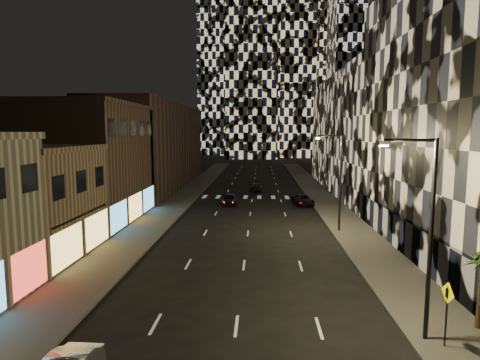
# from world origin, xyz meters

# --- Properties ---
(sidewalk_left) EXTENTS (4.00, 120.00, 0.15)m
(sidewalk_left) POSITION_xyz_m (-10.00, 50.00, 0.07)
(sidewalk_left) COLOR #47443F
(sidewalk_left) RESTS_ON ground
(sidewalk_right) EXTENTS (4.00, 120.00, 0.15)m
(sidewalk_right) POSITION_xyz_m (10.00, 50.00, 0.07)
(sidewalk_right) COLOR #47443F
(sidewalk_right) RESTS_ON ground
(curb_left) EXTENTS (0.20, 120.00, 0.15)m
(curb_left) POSITION_xyz_m (-7.90, 50.00, 0.07)
(curb_left) COLOR #4C4C47
(curb_left) RESTS_ON ground
(curb_right) EXTENTS (0.20, 120.00, 0.15)m
(curb_right) POSITION_xyz_m (7.90, 50.00, 0.07)
(curb_right) COLOR #4C4C47
(curb_right) RESTS_ON ground
(retail_tan) EXTENTS (10.00, 10.00, 8.00)m
(retail_tan) POSITION_xyz_m (-17.00, 21.00, 4.00)
(retail_tan) COLOR #866D50
(retail_tan) RESTS_ON ground
(retail_brown) EXTENTS (10.00, 15.00, 12.00)m
(retail_brown) POSITION_xyz_m (-17.00, 33.50, 6.00)
(retail_brown) COLOR #4F392C
(retail_brown) RESTS_ON ground
(retail_filler_left) EXTENTS (10.00, 40.00, 14.00)m
(retail_filler_left) POSITION_xyz_m (-17.00, 60.00, 7.00)
(retail_filler_left) COLOR #4F392C
(retail_filler_left) RESTS_ON ground
(midrise_base) EXTENTS (0.60, 25.00, 3.00)m
(midrise_base) POSITION_xyz_m (12.30, 24.50, 1.50)
(midrise_base) COLOR #383838
(midrise_base) RESTS_ON ground
(midrise_filler_right) EXTENTS (16.00, 40.00, 18.00)m
(midrise_filler_right) POSITION_xyz_m (20.00, 57.00, 9.00)
(midrise_filler_right) COLOR #232326
(midrise_filler_right) RESTS_ON ground
(tower_right_mid) EXTENTS (20.00, 20.00, 100.00)m
(tower_right_mid) POSITION_xyz_m (35.00, 135.00, 50.00)
(tower_right_mid) COLOR black
(tower_right_mid) RESTS_ON ground
(tower_left_back) EXTENTS (24.00, 24.00, 120.00)m
(tower_left_back) POSITION_xyz_m (-12.00, 165.00, 60.00)
(tower_left_back) COLOR black
(tower_left_back) RESTS_ON ground
(tower_center_low) EXTENTS (18.00, 18.00, 95.00)m
(tower_center_low) POSITION_xyz_m (-2.00, 140.00, 47.50)
(tower_center_low) COLOR black
(tower_center_low) RESTS_ON ground
(streetlight_near) EXTENTS (2.55, 0.25, 9.00)m
(streetlight_near) POSITION_xyz_m (8.35, 10.00, 5.35)
(streetlight_near) COLOR black
(streetlight_near) RESTS_ON sidewalk_right
(streetlight_far) EXTENTS (2.55, 0.25, 9.00)m
(streetlight_far) POSITION_xyz_m (8.35, 30.00, 5.35)
(streetlight_far) COLOR black
(streetlight_far) RESTS_ON sidewalk_right
(car_dark_midlane) EXTENTS (2.27, 4.42, 1.44)m
(car_dark_midlane) POSITION_xyz_m (-2.85, 43.85, 0.72)
(car_dark_midlane) COLOR black
(car_dark_midlane) RESTS_ON ground
(car_dark_oncoming) EXTENTS (1.92, 4.51, 1.30)m
(car_dark_oncoming) POSITION_xyz_m (0.50, 55.84, 0.65)
(car_dark_oncoming) COLOR black
(car_dark_oncoming) RESTS_ON ground
(car_dark_rightlane) EXTENTS (2.81, 5.03, 1.33)m
(car_dark_rightlane) POSITION_xyz_m (6.66, 43.95, 0.67)
(car_dark_rightlane) COLOR black
(car_dark_rightlane) RESTS_ON ground
(ped_sign) EXTENTS (0.12, 0.96, 2.87)m
(ped_sign) POSITION_xyz_m (9.17, 9.37, 2.12)
(ped_sign) COLOR black
(ped_sign) RESTS_ON sidewalk_right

